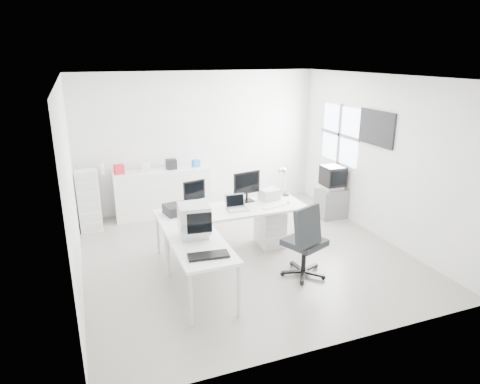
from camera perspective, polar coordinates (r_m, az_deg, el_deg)
name	(u,v)px	position (r m, az deg, el deg)	size (l,w,h in m)	color
floor	(244,254)	(7.06, 0.58, -8.22)	(5.00, 5.00, 0.01)	#BAB3A7
ceiling	(245,77)	(6.34, 0.67, 15.13)	(5.00, 5.00, 0.01)	white
back_wall	(200,141)	(8.88, -5.32, 6.75)	(5.00, 0.02, 2.80)	white
left_wall	(71,188)	(6.14, -21.65, 0.46)	(0.02, 5.00, 2.80)	white
right_wall	(379,158)	(7.80, 18.03, 4.39)	(0.02, 5.00, 2.80)	white
window	(340,135)	(8.70, 13.16, 7.47)	(0.02, 1.20, 1.10)	white
wall_picture	(377,128)	(7.77, 17.75, 8.13)	(0.04, 0.90, 0.60)	black
main_desk	(232,230)	(6.99, -1.03, -5.12)	(2.40, 0.80, 0.75)	white
side_desk	(200,270)	(5.81, -5.31, -10.25)	(0.70, 1.40, 0.75)	white
drawer_pedestal	(270,227)	(7.30, 4.03, -4.74)	(0.40, 0.50, 0.60)	white
inkjet_printer	(178,209)	(6.69, -8.21, -2.23)	(0.42, 0.32, 0.15)	black
lcd_monitor_small	(194,194)	(6.84, -6.11, -0.29)	(0.37, 0.21, 0.46)	black
lcd_monitor_large	(247,187)	(7.10, 0.91, 0.69)	(0.49, 0.20, 0.51)	black
laptop	(237,204)	(6.74, -0.36, -1.65)	(0.30, 0.31, 0.20)	#B7B7BA
white_keyboard	(273,206)	(6.95, 4.42, -1.91)	(0.39, 0.12, 0.02)	white
white_mouse	(288,202)	(7.11, 6.45, -1.33)	(0.06, 0.06, 0.06)	white
laser_printer	(269,194)	(7.28, 3.92, -0.29)	(0.31, 0.27, 0.18)	silver
desk_lamp	(286,182)	(7.45, 6.14, 1.33)	(0.16, 0.16, 0.49)	silver
crt_monitor	(194,219)	(5.77, -6.16, -3.65)	(0.43, 0.43, 0.50)	#B7B7BA
black_keyboard	(208,256)	(5.29, -4.24, -8.45)	(0.50, 0.20, 0.03)	black
office_chair	(305,239)	(6.25, 8.62, -6.19)	(0.67, 0.67, 1.15)	#272A2C
tv_cabinet	(331,203)	(8.68, 12.04, -1.43)	(0.53, 0.44, 0.58)	slate
crt_tv	(333,178)	(8.53, 12.27, 1.85)	(0.50, 0.48, 0.45)	black
sideboard	(163,193)	(8.67, -10.26, -0.08)	(1.88, 0.47, 0.94)	white
clutter_box_a	(119,169)	(8.42, -15.82, 2.93)	(0.17, 0.15, 0.17)	red
clutter_box_b	(146,168)	(8.48, -12.46, 3.20)	(0.15, 0.13, 0.15)	white
clutter_box_c	(171,164)	(8.55, -9.16, 3.68)	(0.20, 0.18, 0.20)	black
clutter_box_d	(196,163)	(8.67, -5.91, 3.82)	(0.14, 0.12, 0.14)	blue
clutter_bottle	(102,169)	(8.44, -17.88, 2.92)	(0.07, 0.07, 0.22)	white
filing_cabinet	(89,201)	(8.29, -19.51, -1.09)	(0.39, 0.46, 1.10)	white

